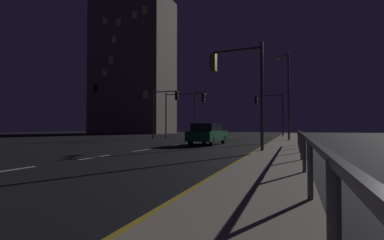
% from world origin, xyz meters
% --- Properties ---
extents(ground_plane, '(112.00, 112.00, 0.00)m').
position_xyz_m(ground_plane, '(0.00, 17.50, 0.00)').
color(ground_plane, black).
rests_on(ground_plane, ground).
extents(sidewalk_right, '(2.16, 77.00, 0.14)m').
position_xyz_m(sidewalk_right, '(7.38, 17.50, 0.07)').
color(sidewalk_right, '#9E937F').
rests_on(sidewalk_right, ground).
extents(lane_markings_center, '(0.14, 50.00, 0.01)m').
position_xyz_m(lane_markings_center, '(0.00, 21.00, 0.01)').
color(lane_markings_center, silver).
rests_on(lane_markings_center, ground).
extents(lane_edge_line, '(0.14, 53.00, 0.01)m').
position_xyz_m(lane_edge_line, '(6.05, 22.50, 0.01)').
color(lane_edge_line, gold).
rests_on(lane_edge_line, ground).
extents(car, '(2.01, 4.48, 1.57)m').
position_xyz_m(car, '(2.01, 19.12, 0.82)').
color(car, '#14592D').
rests_on(car, ground).
extents(traffic_light_near_left, '(3.61, 0.45, 5.45)m').
position_xyz_m(traffic_light_near_left, '(5.21, 36.26, 3.96)').
color(traffic_light_near_left, '#38383D').
rests_on(traffic_light_near_left, sidewalk_right).
extents(traffic_light_mid_right, '(5.19, 0.34, 5.57)m').
position_xyz_m(traffic_light_mid_right, '(-4.65, 30.83, 3.99)').
color(traffic_light_mid_right, '#4C4C51').
rests_on(traffic_light_mid_right, ground).
extents(traffic_light_far_center, '(2.89, 0.45, 5.43)m').
position_xyz_m(traffic_light_far_center, '(5.37, 13.54, 3.91)').
color(traffic_light_far_center, '#38383D').
rests_on(traffic_light_far_center, sidewalk_right).
extents(traffic_light_near_right, '(3.18, 0.34, 5.50)m').
position_xyz_m(traffic_light_near_right, '(-5.52, 27.37, 3.83)').
color(traffic_light_near_right, '#2D3033').
rests_on(traffic_light_near_right, ground).
extents(street_lamp_across_street, '(1.39, 1.37, 7.92)m').
position_xyz_m(street_lamp_across_street, '(7.43, 25.92, 4.84)').
color(street_lamp_across_street, '#4C4C51').
rests_on(street_lamp_across_street, sidewalk_right).
extents(street_lamp_median, '(2.15, 1.00, 7.21)m').
position_xyz_m(street_lamp_median, '(-6.66, 42.26, 4.36)').
color(street_lamp_median, '#2D3033').
rests_on(street_lamp_median, ground).
extents(barrier_fence, '(0.09, 20.71, 0.98)m').
position_xyz_m(barrier_fence, '(8.31, 8.31, 0.87)').
color(barrier_fence, '#59595E').
rests_on(barrier_fence, sidewalk_right).
extents(building_distant, '(15.96, 9.82, 28.22)m').
position_xyz_m(building_distant, '(-23.99, 51.02, 14.11)').
color(building_distant, '#6B6056').
rests_on(building_distant, ground).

